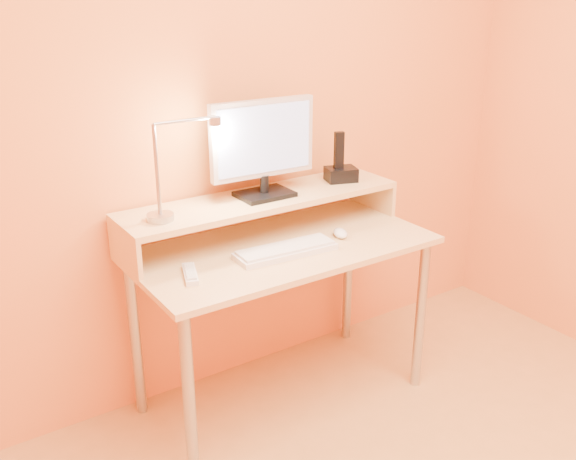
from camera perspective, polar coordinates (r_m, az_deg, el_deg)
wall_back at (r=2.66m, az=-4.39°, el=11.52°), size 3.00×0.04×2.50m
desk_leg_fl at (r=2.30m, az=-8.79°, el=-14.88°), size 0.04×0.04×0.69m
desk_leg_fr at (r=2.85m, az=11.72°, el=-7.47°), size 0.04×0.04×0.69m
desk_leg_bl at (r=2.69m, az=-13.44°, el=-9.42°), size 0.04×0.04×0.69m
desk_leg_br at (r=3.18m, az=5.37°, el=-3.99°), size 0.04×0.04×0.69m
desk_lower at (r=2.55m, az=-0.49°, el=-1.58°), size 1.20×0.60×0.02m
shelf_riser_left at (r=2.40m, az=-14.37°, el=-1.64°), size 0.02×0.30×0.14m
shelf_riser_right at (r=2.97m, az=7.48°, el=3.23°), size 0.02×0.30×0.14m
desk_shelf at (r=2.61m, az=-2.31°, el=2.72°), size 1.20×0.30×0.02m
monitor_foot at (r=2.61m, az=-2.10°, el=3.21°), size 0.22×0.16×0.02m
monitor_neck at (r=2.60m, az=-2.12°, el=4.14°), size 0.04×0.04×0.07m
monitor_panel at (r=2.56m, az=-2.29°, el=8.16°), size 0.45×0.05×0.31m
monitor_back at (r=2.58m, az=-2.57°, el=8.25°), size 0.41×0.03×0.26m
monitor_screen at (r=2.54m, az=-2.07°, el=8.08°), size 0.41×0.02×0.27m
lamp_base at (r=2.38m, az=-11.31°, el=1.13°), size 0.10×0.10×0.02m
lamp_post at (r=2.33m, az=-11.62°, el=5.24°), size 0.01×0.01×0.33m
lamp_arm at (r=2.34m, az=-9.17°, el=9.62°), size 0.24×0.01×0.01m
lamp_head at (r=2.39m, az=-6.52°, el=9.64°), size 0.04×0.04×0.03m
lamp_bulb at (r=2.40m, az=-6.50°, el=9.26°), size 0.03×0.03×0.00m
phone_dock at (r=2.82m, az=4.74°, el=4.98°), size 0.16×0.14×0.06m
phone_handset at (r=2.78m, az=4.57°, el=7.11°), size 0.05×0.04×0.16m
phone_led at (r=2.81m, az=6.11°, el=4.87°), size 0.01×0.00×0.04m
keyboard at (r=2.45m, az=-0.20°, el=-1.90°), size 0.41×0.15×0.02m
mouse at (r=2.63m, az=4.69°, el=-0.27°), size 0.09×0.11×0.03m
remote_control at (r=2.30m, az=-8.71°, el=-3.91°), size 0.10×0.17×0.02m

